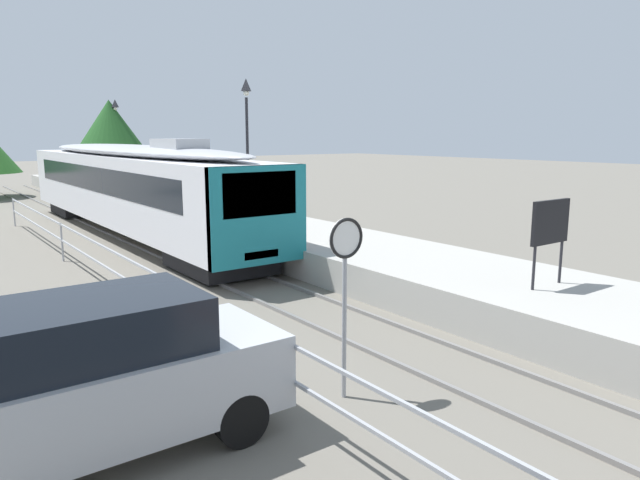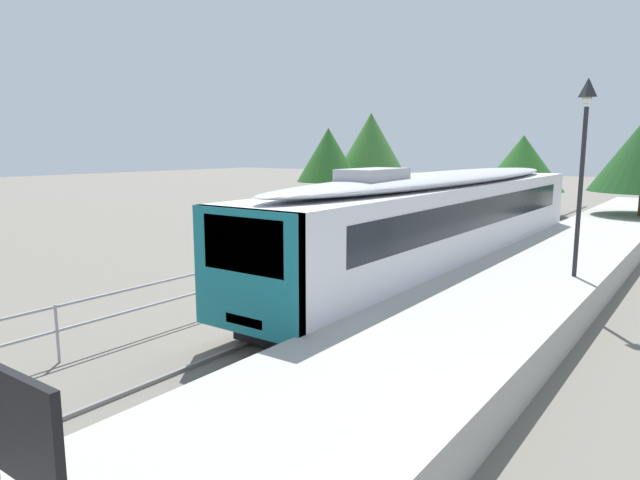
# 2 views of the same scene
# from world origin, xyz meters

# --- Properties ---
(ground_plane) EXTENTS (160.00, 160.00, 0.00)m
(ground_plane) POSITION_xyz_m (-3.00, 22.00, 0.00)
(ground_plane) COLOR #6B665B
(track_rails) EXTENTS (3.20, 60.00, 0.14)m
(track_rails) POSITION_xyz_m (0.00, 22.00, 0.03)
(track_rails) COLOR #6B665B
(track_rails) RESTS_ON ground
(commuter_train) EXTENTS (2.82, 20.13, 3.74)m
(commuter_train) POSITION_xyz_m (0.00, 24.05, 2.15)
(commuter_train) COLOR silver
(commuter_train) RESTS_ON track_rails
(station_platform) EXTENTS (3.90, 60.00, 0.90)m
(station_platform) POSITION_xyz_m (3.25, 22.00, 0.45)
(station_platform) COLOR #A8A59E
(station_platform) RESTS_ON ground
(platform_lamp_mid_platform) EXTENTS (0.34, 0.34, 5.35)m
(platform_lamp_mid_platform) POSITION_xyz_m (4.44, 22.65, 4.62)
(platform_lamp_mid_platform) COLOR #232328
(platform_lamp_mid_platform) RESTS_ON station_platform
(platform_notice_board) EXTENTS (1.20, 0.08, 1.80)m
(platform_notice_board) POSITION_xyz_m (3.29, 8.10, 2.19)
(platform_notice_board) COLOR #232328
(platform_notice_board) RESTS_ON station_platform
(carpark_fence) EXTENTS (0.06, 36.06, 1.25)m
(carpark_fence) POSITION_xyz_m (-3.30, 12.00, 0.91)
(carpark_fence) COLOR #9EA0A5
(carpark_fence) RESTS_ON ground
(tree_behind_carpark) EXTENTS (4.30, 4.30, 5.77)m
(tree_behind_carpark) POSITION_xyz_m (-14.44, 37.71, 3.95)
(tree_behind_carpark) COLOR brown
(tree_behind_carpark) RESTS_ON ground
(tree_distant_left) EXTENTS (5.36, 5.36, 6.92)m
(tree_distant_left) POSITION_xyz_m (-13.42, 41.59, 4.61)
(tree_distant_left) COLOR brown
(tree_distant_left) RESTS_ON ground
(tree_distant_centre) EXTENTS (5.32, 5.32, 5.26)m
(tree_distant_centre) POSITION_xyz_m (-3.24, 43.78, 3.44)
(tree_distant_centre) COLOR brown
(tree_distant_centre) RESTS_ON ground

